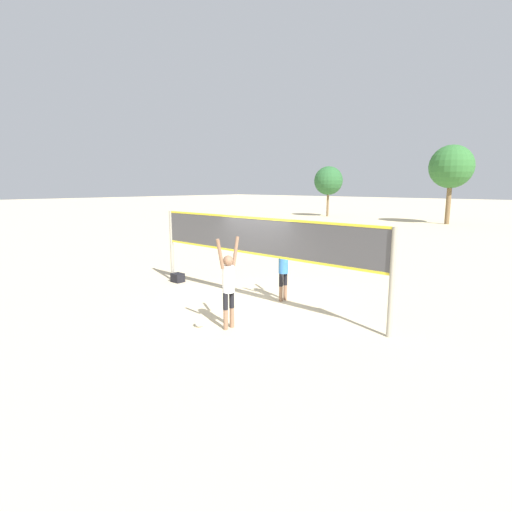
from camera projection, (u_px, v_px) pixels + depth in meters
ground_plane at (256, 302)px, 11.51m from camera, size 200.00×200.00×0.00m
volleyball_net at (256, 242)px, 11.21m from camera, size 8.09×0.12×2.45m
player_spiker at (228, 281)px, 9.20m from camera, size 0.28×0.71×2.16m
player_blocker at (283, 265)px, 11.48m from camera, size 0.28×0.69×2.01m
volleyball at (199, 322)px, 9.47m from camera, size 0.23×0.23×0.23m
gear_bag at (178, 278)px, 13.87m from camera, size 0.40×0.34×0.31m
tree_left_cluster at (328, 181)px, 42.76m from camera, size 3.04×3.04×5.35m
tree_right_cluster at (451, 167)px, 33.83m from camera, size 3.63×3.63×6.71m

